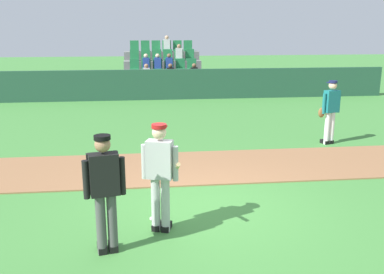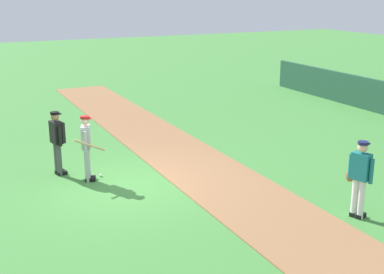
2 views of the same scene
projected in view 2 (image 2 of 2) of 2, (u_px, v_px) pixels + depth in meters
name	position (u px, v px, depth m)	size (l,w,h in m)	color
ground_plane	(127.00, 186.00, 13.37)	(80.00, 80.00, 0.00)	#42843A
infield_dirt_path	(206.00, 172.00, 14.34)	(28.00, 2.41, 0.03)	#936642
batter_grey_jersey	(87.00, 146.00, 13.46)	(0.59, 0.80, 1.76)	#B2B2B2
umpire_home_plate	(57.00, 139.00, 13.90)	(0.58, 0.36, 1.76)	#4C4C4C
runner_teal_jersey	(360.00, 177.00, 11.27)	(0.67, 0.39, 1.76)	white
baseball	(101.00, 175.00, 14.00)	(0.07, 0.07, 0.07)	white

